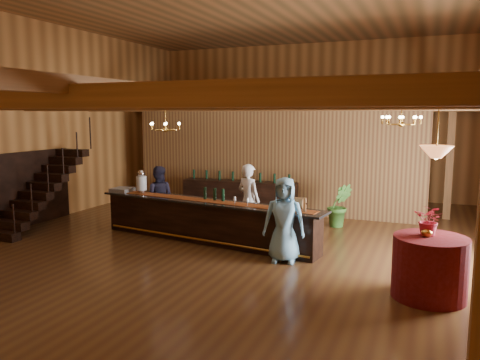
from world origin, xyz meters
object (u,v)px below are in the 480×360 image
at_px(tasting_bar, 206,221).
at_px(pendant_lamp, 436,152).
at_px(round_table, 430,267).
at_px(beverage_dispenser, 141,182).
at_px(raffle_drum, 298,203).
at_px(bartender, 249,200).
at_px(staff_second, 158,197).
at_px(chandelier_right, 401,120).
at_px(floor_plant, 339,205).
at_px(guest, 284,220).
at_px(chandelier_left, 166,126).
at_px(backbar_shelf, 240,197).

relative_size(tasting_bar, pendant_lamp, 6.56).
bearing_deg(round_table, beverage_dispenser, 163.73).
distance_m(raffle_drum, round_table, 2.97).
height_order(tasting_bar, beverage_dispenser, beverage_dispenser).
distance_m(bartender, staff_second, 2.52).
relative_size(chandelier_right, pendant_lamp, 0.89).
relative_size(raffle_drum, chandelier_right, 0.43).
height_order(round_table, staff_second, staff_second).
bearing_deg(tasting_bar, chandelier_right, 18.61).
bearing_deg(floor_plant, pendant_lamp, -62.37).
relative_size(raffle_drum, guest, 0.20).
xyz_separation_m(tasting_bar, chandelier_right, (4.20, 0.79, 2.37)).
xyz_separation_m(beverage_dispenser, guest, (4.14, -1.09, -0.39)).
xyz_separation_m(beverage_dispenser, chandelier_left, (0.76, -0.01, 1.43)).
relative_size(pendant_lamp, staff_second, 0.55).
height_order(raffle_drum, round_table, raffle_drum).
bearing_deg(staff_second, chandelier_left, 118.10).
distance_m(raffle_drum, floor_plant, 3.07).
bearing_deg(beverage_dispenser, backbar_shelf, 62.47).
bearing_deg(guest, round_table, -26.68).
bearing_deg(tasting_bar, round_table, -11.06).
distance_m(beverage_dispenser, floor_plant, 5.22).
xyz_separation_m(beverage_dispenser, backbar_shelf, (1.52, 2.91, -0.77)).
distance_m(tasting_bar, chandelier_right, 4.89).
height_order(round_table, guest, guest).
bearing_deg(chandelier_right, beverage_dispenser, -175.71).
xyz_separation_m(staff_second, guest, (3.92, -1.53, 0.05)).
bearing_deg(round_table, chandelier_right, 105.64).
xyz_separation_m(tasting_bar, floor_plant, (2.64, 2.63, 0.09)).
xyz_separation_m(tasting_bar, bartender, (0.74, 0.87, 0.40)).
bearing_deg(floor_plant, raffle_drum, -96.17).
relative_size(chandelier_right, staff_second, 0.49).
bearing_deg(raffle_drum, guest, -113.81).
height_order(chandelier_right, floor_plant, chandelier_right).
relative_size(tasting_bar, backbar_shelf, 1.69).
bearing_deg(tasting_bar, backbar_shelf, 106.41).
height_order(chandelier_left, guest, chandelier_left).
bearing_deg(floor_plant, chandelier_left, -149.18).
distance_m(bartender, floor_plant, 2.61).
distance_m(chandelier_left, floor_plant, 4.99).
bearing_deg(floor_plant, round_table, -62.37).
height_order(raffle_drum, guest, guest).
xyz_separation_m(round_table, bartender, (-4.16, 2.55, 0.38)).
bearing_deg(round_table, raffle_drum, 152.97).
xyz_separation_m(tasting_bar, backbar_shelf, (-0.48, 3.24, -0.00)).
height_order(raffle_drum, bartender, bartender).
distance_m(backbar_shelf, chandelier_right, 5.79).
height_order(chandelier_left, floor_plant, chandelier_left).
bearing_deg(pendant_lamp, raffle_drum, 152.97).
distance_m(raffle_drum, guest, 0.52).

